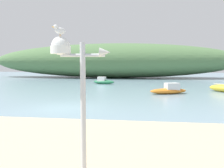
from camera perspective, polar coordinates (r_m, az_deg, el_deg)
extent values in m
plane|color=#7A99A8|center=(14.81, -12.35, -5.86)|extent=(120.00, 120.00, 0.00)
ellipsoid|color=#517547|center=(45.61, 0.25, 5.89)|extent=(49.85, 10.73, 6.82)
cylinder|color=silver|center=(5.09, -7.24, -7.01)|extent=(0.12, 0.12, 3.05)
cylinder|color=silver|center=(4.98, -7.40, 7.19)|extent=(0.98, 0.07, 0.07)
cylinder|color=white|center=(5.13, -12.78, 8.38)|extent=(0.44, 0.44, 0.17)
sphere|color=white|center=(5.14, -12.80, 9.32)|extent=(0.41, 0.41, 0.41)
cone|color=silver|center=(4.88, -1.77, 7.98)|extent=(0.23, 0.20, 0.20)
cylinder|color=orange|center=(5.14, -12.73, 11.87)|extent=(0.01, 0.01, 0.05)
cylinder|color=orange|center=(5.18, -12.96, 11.82)|extent=(0.01, 0.01, 0.05)
ellipsoid|color=white|center=(5.17, -12.87, 12.90)|extent=(0.25, 0.27, 0.14)
ellipsoid|color=#9EA0A8|center=(5.17, -12.88, 13.17)|extent=(0.23, 0.25, 0.05)
sphere|color=white|center=(5.13, -13.97, 13.76)|extent=(0.10, 0.10, 0.10)
cone|color=gold|center=(5.09, -14.71, 13.72)|extent=(0.06, 0.06, 0.03)
ellipsoid|color=#287A4C|center=(31.29, -2.08, 0.52)|extent=(3.13, 1.53, 0.57)
cube|color=silver|center=(31.37, -2.60, 1.26)|extent=(1.18, 0.97, 0.63)
ellipsoid|color=orange|center=(21.70, 13.97, -1.72)|extent=(3.70, 2.16, 0.53)
cube|color=silver|center=(21.81, 14.84, -0.61)|extent=(1.45, 1.20, 0.67)
cylinder|color=silver|center=(25.10, 25.64, 0.00)|extent=(1.06, 1.05, 0.06)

